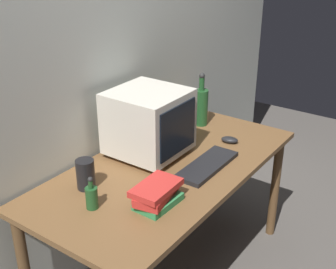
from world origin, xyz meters
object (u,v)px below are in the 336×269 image
object	(u,v)px
keyboard	(207,165)
bottle_tall	(201,106)
cd_spindle	(179,129)
metal_canister	(86,174)
book_stack	(157,194)
crt_monitor	(149,123)
bottle_short	(92,197)
computer_mouse	(230,140)

from	to	relation	value
keyboard	bottle_tall	distance (m)	0.58
cd_spindle	metal_canister	xyz separation A→B (m)	(-0.79, 0.01, 0.05)
book_stack	crt_monitor	bearing A→B (deg)	41.63
crt_monitor	book_stack	xyz separation A→B (m)	(-0.37, -0.33, -0.14)
keyboard	metal_canister	world-z (taller)	metal_canister
keyboard	crt_monitor	bearing A→B (deg)	99.42
crt_monitor	bottle_short	bearing A→B (deg)	-168.85
book_stack	bottle_tall	bearing A→B (deg)	19.60
crt_monitor	bottle_short	xyz separation A→B (m)	(-0.56, -0.11, -0.13)
bottle_short	keyboard	bearing A→B (deg)	-20.21
bottle_tall	keyboard	bearing A→B (deg)	-144.82
computer_mouse	keyboard	bearing A→B (deg)	173.51
cd_spindle	book_stack	bearing A→B (deg)	-153.07
crt_monitor	computer_mouse	size ratio (longest dim) A/B	3.90
crt_monitor	cd_spindle	distance (m)	0.38
keyboard	bottle_tall	world-z (taller)	bottle_tall
metal_canister	crt_monitor	bearing A→B (deg)	-4.14
keyboard	bottle_tall	xyz separation A→B (m)	(0.47, 0.33, 0.12)
bottle_short	book_stack	distance (m)	0.29
book_stack	cd_spindle	distance (m)	0.79
book_stack	computer_mouse	bearing A→B (deg)	2.83
computer_mouse	book_stack	xyz separation A→B (m)	(-0.77, -0.04, 0.04)
computer_mouse	crt_monitor	bearing A→B (deg)	128.69
keyboard	metal_canister	size ratio (longest dim) A/B	2.80
computer_mouse	bottle_tall	xyz separation A→B (m)	(0.13, 0.28, 0.11)
bottle_tall	metal_canister	bearing A→B (deg)	177.36
crt_monitor	cd_spindle	size ratio (longest dim) A/B	3.25
book_stack	metal_canister	world-z (taller)	metal_canister
crt_monitor	book_stack	bearing A→B (deg)	-138.37
keyboard	bottle_short	bearing A→B (deg)	159.47
computer_mouse	book_stack	distance (m)	0.77
bottle_short	metal_canister	xyz separation A→B (m)	(0.11, 0.14, 0.02)
keyboard	book_stack	distance (m)	0.43
bottle_tall	cd_spindle	xyz separation A→B (m)	(-0.19, 0.04, -0.11)
keyboard	bottle_tall	size ratio (longest dim) A/B	1.23
computer_mouse	bottle_tall	bearing A→B (deg)	50.44
bottle_short	crt_monitor	bearing A→B (deg)	11.15
bottle_tall	metal_canister	size ratio (longest dim) A/B	2.27
computer_mouse	bottle_short	bearing A→B (deg)	154.77
book_stack	cd_spindle	size ratio (longest dim) A/B	2.11
keyboard	computer_mouse	distance (m)	0.34
bottle_tall	book_stack	size ratio (longest dim) A/B	1.35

